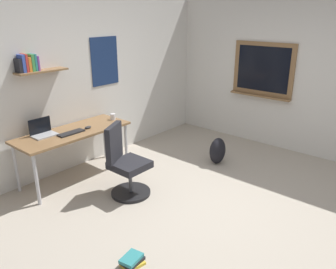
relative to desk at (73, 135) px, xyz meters
name	(u,v)px	position (x,y,z in m)	size (l,w,h in m)	color
ground_plane	(221,209)	(0.63, -2.05, -0.65)	(5.20, 5.20, 0.00)	#ADA393
wall_back	(88,79)	(0.62, 0.39, 0.65)	(5.00, 0.30, 2.60)	silver
wall_right	(305,76)	(3.08, -2.03, 0.65)	(0.22, 5.00, 2.60)	silver
desk	(73,135)	(0.00, 0.00, 0.00)	(1.61, 0.63, 0.72)	olive
office_chair	(125,165)	(0.15, -0.89, -0.25)	(0.54, 0.56, 0.95)	black
laptop	(43,131)	(-0.36, 0.15, 0.12)	(0.31, 0.21, 0.23)	#ADAFB5
keyboard	(71,133)	(-0.08, -0.08, 0.08)	(0.37, 0.13, 0.02)	black
computer_mouse	(88,127)	(0.20, -0.08, 0.08)	(0.10, 0.06, 0.03)	#262628
coffee_mug	(113,117)	(0.71, -0.03, 0.11)	(0.08, 0.08, 0.09)	silver
backpack	(218,151)	(1.74, -1.29, -0.44)	(0.32, 0.22, 0.42)	black
book_stack_on_floor	(132,261)	(-0.75, -1.93, -0.61)	(0.24, 0.20, 0.09)	gold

